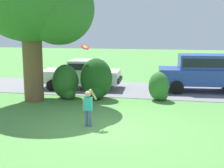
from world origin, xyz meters
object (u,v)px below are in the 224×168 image
Objects in this scene: oak_tree_large at (36,1)px; frisbee at (85,47)px; child_thrower at (88,105)px; parked_suv at (203,71)px; parked_sedan at (82,73)px.

oak_tree_large reaches higher than frisbee.
oak_tree_large is 5.89m from child_thrower.
parked_suv is 15.97× the size of frisbee.
oak_tree_large is at bearing -109.25° from parked_sedan.
frisbee reaches higher than child_thrower.
frisbee is at bearing -40.81° from oak_tree_large.
child_thrower is at bearing -67.40° from frisbee.
frisbee is at bearing -125.98° from parked_suv.
frisbee is (1.89, -5.67, 1.75)m from parked_sedan.
oak_tree_large is 4.32m from frisbee.
frisbee reaches higher than parked_suv.
oak_tree_large is 1.37× the size of parked_suv.
oak_tree_large reaches higher than parked_suv.
child_thrower is (2.17, -6.35, -0.13)m from parked_sedan.
parked_sedan is (1.08, 3.10, -3.55)m from oak_tree_large.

